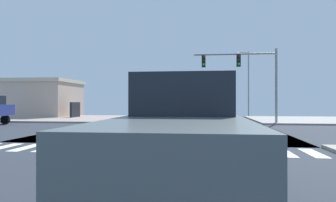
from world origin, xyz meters
The scene contains 12 objects.
ground centered at (0.00, 0.00, -0.03)m, with size 90.00×90.00×0.05m.
sidewalk_corner_ne centered at (13.00, 12.00, 0.07)m, with size 12.00×12.00×0.14m.
sidewalk_corner_nw centered at (-13.00, 12.00, 0.07)m, with size 12.00×12.00×0.14m.
crosswalk_near centered at (-0.25, -7.30, 0.00)m, with size 13.50×2.00×0.01m.
crosswalk_far centered at (-0.25, 7.30, 0.00)m, with size 13.50×2.00×0.01m.
traffic_signal_mast centered at (5.52, 6.85, 4.60)m, with size 6.82×0.55×6.22m.
street_lamp centered at (7.64, 20.31, 4.89)m, with size 1.78×0.32×8.20m.
bank_building centered at (-19.67, 15.81, 2.26)m, with size 14.25×7.41×4.50m.
pickup_nearside_1 centered at (2.00, -13.57, 1.29)m, with size 2.00×5.10×2.35m.
suv_queued_2 centered at (-2.00, 40.04, 1.39)m, with size 1.96×4.60×2.34m.
sedan_leading_2 centered at (-2.00, 10.26, 1.12)m, with size 1.80×4.30×1.88m.
box_truck_middle_1 centered at (-2.00, 26.68, 2.56)m, with size 2.40×7.20×4.85m.
Camera 1 is at (2.39, -18.64, 1.85)m, focal length 32.16 mm.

